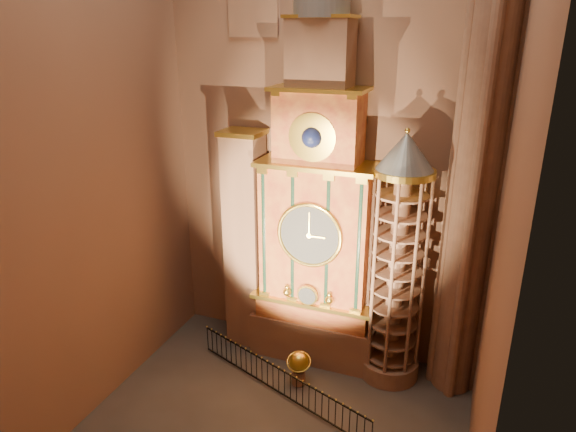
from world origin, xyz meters
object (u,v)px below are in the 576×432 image
at_px(portrait_tower, 245,241).
at_px(iron_railing, 279,381).
at_px(stair_turret, 397,264).
at_px(celestial_globe, 299,365).
at_px(astronomical_clock, 317,219).

distance_m(portrait_tower, iron_railing, 6.28).
height_order(portrait_tower, stair_turret, stair_turret).
bearing_deg(iron_railing, celestial_globe, 60.59).
distance_m(astronomical_clock, portrait_tower, 3.73).
relative_size(astronomical_clock, stair_turret, 1.55).
bearing_deg(iron_railing, stair_turret, 36.97).
bearing_deg(stair_turret, iron_railing, -143.03).
relative_size(stair_turret, celestial_globe, 7.16).
distance_m(stair_turret, iron_railing, 6.78).
relative_size(astronomical_clock, iron_railing, 1.98).
relative_size(portrait_tower, celestial_globe, 6.76).
relative_size(astronomical_clock, celestial_globe, 11.07).
bearing_deg(stair_turret, portrait_tower, 177.67).
relative_size(portrait_tower, iron_railing, 1.21).
bearing_deg(astronomical_clock, iron_railing, -98.37).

